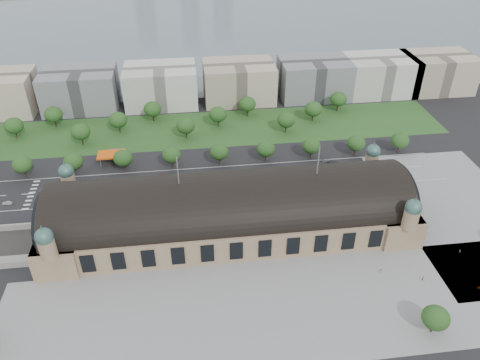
{
  "coord_description": "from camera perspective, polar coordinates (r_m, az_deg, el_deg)",
  "views": [
    {
      "loc": [
        -15.25,
        -151.58,
        127.59
      ],
      "look_at": [
        6.03,
        16.5,
        14.0
      ],
      "focal_mm": 35.0,
      "sensor_mm": 36.0,
      "label": 1
    }
  ],
  "objects": [
    {
      "name": "tree_belt_10",
      "position": [
        284.18,
        8.94,
        8.54
      ],
      "size": [
        10.4,
        10.4,
        12.48
      ],
      "color": "#2D2116",
      "rests_on": "ground"
    },
    {
      "name": "pedestrian_0",
      "position": [
        187.34,
        16.78,
        -10.57
      ],
      "size": [
        0.94,
        0.7,
        1.71
      ],
      "primitive_type": "imported",
      "rotation": [
        0.0,
        0.0,
        0.29
      ],
      "color": "gray",
      "rests_on": "ground"
    },
    {
      "name": "traffic_car_3",
      "position": [
        233.74,
        -9.16,
        0.5
      ],
      "size": [
        5.63,
        2.71,
        1.58
      ],
      "primitive_type": "imported",
      "rotation": [
        0.0,
        0.0,
        1.48
      ],
      "color": "maroon",
      "rests_on": "ground"
    },
    {
      "name": "petrol_station",
      "position": [
        253.1,
        -15.04,
        3.08
      ],
      "size": [
        14.0,
        13.0,
        5.05
      ],
      "color": "#E9540D",
      "rests_on": "ground"
    },
    {
      "name": "tree_belt_2",
      "position": [
        295.04,
        -21.79,
        7.44
      ],
      "size": [
        10.4,
        10.4,
        12.48
      ],
      "color": "#2D2116",
      "rests_on": "ground"
    },
    {
      "name": "traffic_car_5",
      "position": [
        247.04,
        10.45,
        2.32
      ],
      "size": [
        4.59,
        2.14,
        1.46
      ],
      "primitive_type": "imported",
      "rotation": [
        0.0,
        0.0,
        1.43
      ],
      "color": "#515458",
      "rests_on": "ground"
    },
    {
      "name": "office_4",
      "position": [
        309.18,
        -0.15,
        11.89
      ],
      "size": [
        45.0,
        32.0,
        24.0
      ],
      "primitive_type": "cube",
      "color": "#C3B099",
      "rests_on": "ground"
    },
    {
      "name": "tree_belt_3",
      "position": [
        269.55,
        -18.87,
        5.59
      ],
      "size": [
        10.4,
        10.4,
        12.48
      ],
      "color": "#2D2116",
      "rests_on": "ground"
    },
    {
      "name": "tree_row_7",
      "position": [
        245.55,
        8.7,
        4.12
      ],
      "size": [
        9.6,
        9.6,
        11.52
      ],
      "color": "#2D2116",
      "rests_on": "ground"
    },
    {
      "name": "bus_mid",
      "position": [
        219.37,
        -0.71,
        -1.17
      ],
      "size": [
        12.6,
        3.01,
        3.51
      ],
      "primitive_type": "imported",
      "rotation": [
        0.0,
        0.0,
        1.57
      ],
      "color": "silver",
      "rests_on": "ground"
    },
    {
      "name": "lake",
      "position": [
        467.58,
        -5.33,
        17.87
      ],
      "size": [
        700.0,
        320.0,
        0.08
      ],
      "primitive_type": "cube",
      "color": "slate",
      "rests_on": "ground"
    },
    {
      "name": "tree_belt_9",
      "position": [
        269.23,
        5.66,
        7.31
      ],
      "size": [
        10.4,
        10.4,
        12.48
      ],
      "color": "#2D2116",
      "rests_on": "ground"
    },
    {
      "name": "ground",
      "position": [
        198.72,
        -1.13,
        -6.11
      ],
      "size": [
        900.0,
        900.0,
        0.0
      ],
      "primitive_type": "plane",
      "color": "black",
      "rests_on": "ground"
    },
    {
      "name": "tree_row_4",
      "position": [
        237.42,
        -8.34,
        3.04
      ],
      "size": [
        9.6,
        9.6,
        11.52
      ],
      "color": "#2D2116",
      "rests_on": "ground"
    },
    {
      "name": "tree_belt_4",
      "position": [
        276.76,
        -14.64,
        7.1
      ],
      "size": [
        10.4,
        10.4,
        12.48
      ],
      "color": "#2D2116",
      "rests_on": "ground"
    },
    {
      "name": "tree_belt_7",
      "position": [
        274.64,
        -2.71,
        8.0
      ],
      "size": [
        10.4,
        10.4,
        12.48
      ],
      "color": "#2D2116",
      "rests_on": "ground"
    },
    {
      "name": "traffic_car_4",
      "position": [
        230.55,
        1.57,
        0.43
      ],
      "size": [
        4.04,
        1.75,
        1.36
      ],
      "primitive_type": "imported",
      "rotation": [
        0.0,
        0.0,
        -1.53
      ],
      "color": "#191D47",
      "rests_on": "ground"
    },
    {
      "name": "office_6",
      "position": [
        333.64,
        16.66,
        12.17
      ],
      "size": [
        45.0,
        32.0,
        24.0
      ],
      "primitive_type": "cube",
      "color": "silver",
      "rests_on": "ground"
    },
    {
      "name": "tree_row_3",
      "position": [
        239.51,
        -14.07,
        2.61
      ],
      "size": [
        9.6,
        9.6,
        11.52
      ],
      "color": "#2D2116",
      "rests_on": "ground"
    },
    {
      "name": "tree_row_5",
      "position": [
        237.75,
        -2.55,
        3.44
      ],
      "size": [
        9.6,
        9.6,
        11.52
      ],
      "color": "#2D2116",
      "rests_on": "ground"
    },
    {
      "name": "bus_west",
      "position": [
        222.35,
        -8.44,
        -1.1
      ],
      "size": [
        11.55,
        3.6,
        3.17
      ],
      "primitive_type": "imported",
      "rotation": [
        0.0,
        0.0,
        1.65
      ],
      "color": "#B7421D",
      "rests_on": "ground"
    },
    {
      "name": "plaza_east",
      "position": [
        230.74,
        25.26,
        -3.47
      ],
      "size": [
        56.0,
        100.0,
        0.12
      ],
      "primitive_type": "cube",
      "color": "gray",
      "rests_on": "ground"
    },
    {
      "name": "traffic_car_2",
      "position": [
        228.86,
        -18.74,
        -1.88
      ],
      "size": [
        5.3,
        2.51,
        1.46
      ],
      "primitive_type": "imported",
      "rotation": [
        0.0,
        0.0,
        -1.59
      ],
      "color": "black",
      "rests_on": "ground"
    },
    {
      "name": "tree_row_1",
      "position": [
        250.63,
        -24.98,
        1.73
      ],
      "size": [
        9.6,
        9.6,
        11.52
      ],
      "color": "#2D2116",
      "rests_on": "ground"
    },
    {
      "name": "parked_car_1",
      "position": [
        221.08,
        -20.19,
        -3.58
      ],
      "size": [
        6.3,
        4.89,
        1.59
      ],
      "primitive_type": "imported",
      "rotation": [
        0.0,
        0.0,
        -1.11
      ],
      "color": "maroon",
      "rests_on": "ground"
    },
    {
      "name": "office_7",
      "position": [
        351.19,
        22.81,
        12.02
      ],
      "size": [
        45.0,
        32.0,
        24.0
      ],
      "primitive_type": "cube",
      "color": "#C3B099",
      "rests_on": "ground"
    },
    {
      "name": "tree_row_2",
      "position": [
        243.96,
        -19.65,
        2.17
      ],
      "size": [
        9.6,
        9.6,
        11.52
      ],
      "color": "#2D2116",
      "rests_on": "ground"
    },
    {
      "name": "parked_car_0",
      "position": [
        217.85,
        -16.11,
        -3.36
      ],
      "size": [
        3.93,
        3.43,
        1.28
      ],
      "primitive_type": "imported",
      "rotation": [
        0.0,
        0.0,
        -0.93
      ],
      "color": "black",
      "rests_on": "ground"
    },
    {
      "name": "tree_plaza_s",
      "position": [
        169.23,
        22.75,
        -15.23
      ],
      "size": [
        9.0,
        9.0,
        10.64
      ],
      "color": "#2D2116",
      "rests_on": "ground"
    },
    {
      "name": "traffic_car_0",
      "position": [
        237.4,
        -26.51,
        -2.51
      ],
      "size": [
        4.75,
        2.39,
        1.55
      ],
      "primitive_type": "imported",
      "rotation": [
        0.0,
        0.0,
        -1.7
      ],
      "color": "silver",
      "rests_on": "ground"
    },
    {
      "name": "parked_car_4",
      "position": [
        215.09,
        -10.97,
        -3.04
      ],
      "size": [
        4.36,
        3.23,
        1.37
      ],
      "primitive_type": "imported",
      "rotation": [
        0.0,
        0.0,
        -1.09
      ],
      "color": "silver",
      "rests_on": "ground"
    },
    {
      "name": "office_2",
      "position": [
        313.91,
        -18.89,
        10.4
      ],
      "size": [
        45.0,
        32.0,
        24.0
      ],
      "primitive_type": "cube",
      "color": "gray",
      "rests_on": "ground"
    },
    {
      "name": "traffic_car_1",
      "position": [
        234.54,
        -19.32,
        -1.09
      ],
      "size": [
        3.96,
        1.44,
        1.3
      ],
      "primitive_type": "imported",
      "rotation": [
        0.0,
        0.0,
        1.55
      ],
      "color": "gray",
      "rests_on": "ground"
    },
    {
      "name": "road_slab",
      "position": [
        228.57,
        -7.17,
        -0.39
      ],
      "size": [
        260.0,
        26.0,
        0.1
      ],
      "primitive_type": "cube",
      "color": "black",
      "rests_on": "ground"
    },
    {
      "name": "pedestrian_1",
      "position": [
        189.3,
        21.4,
        -11.12
      ],
      "size": [
        0.79,
        0.82,
        1.9
      ],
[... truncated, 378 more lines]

